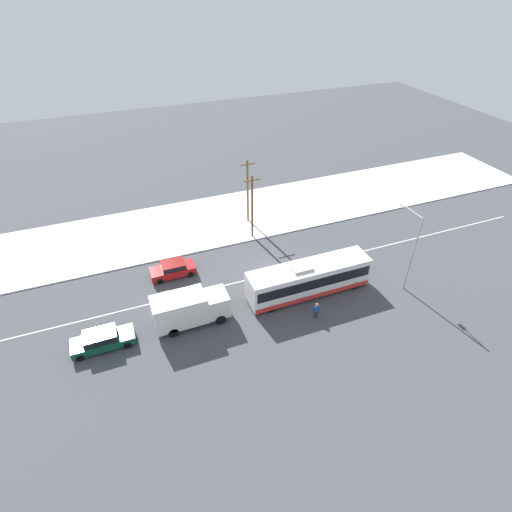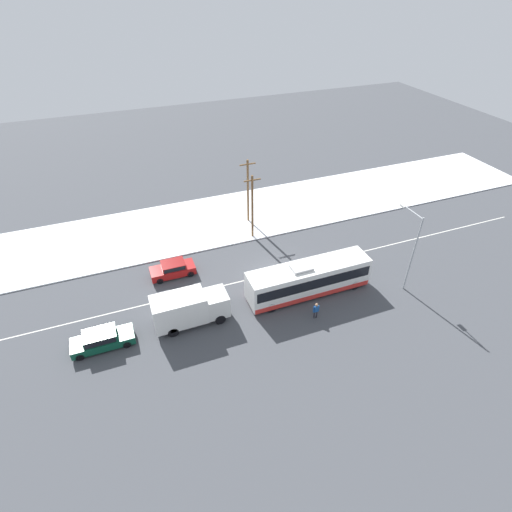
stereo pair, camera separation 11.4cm
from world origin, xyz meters
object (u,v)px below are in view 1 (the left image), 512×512
Objects in this scene: sedan_car at (173,269)px; parked_car_near_truck at (102,339)px; utility_pole_roadside at (252,206)px; box_truck at (189,308)px; utility_pole_snowlot at (248,191)px; city_bus at (309,279)px; pedestrian_at_stop at (316,309)px; streetlamp at (411,242)px.

parked_car_near_truck is (-6.98, -6.85, 0.01)m from sedan_car.
parked_car_near_truck is at bearing -147.73° from utility_pole_roadside.
utility_pole_snowlot is at bearing 53.21° from box_truck.
parked_car_near_truck is at bearing 179.88° from city_bus.
box_truck is at bearing 179.35° from city_bus.
city_bus is at bearing 74.96° from pedestrian_at_stop.
city_bus is 3.35m from pedestrian_at_stop.
utility_pole_roadside is (9.52, 3.57, 3.03)m from sedan_car.
city_bus is at bearing -86.84° from utility_pole_snowlot.
sedan_car is 10.61m from utility_pole_roadside.
utility_pole_roadside is 3.33m from utility_pole_snowlot.
box_truck is 17.14m from utility_pole_snowlot.
pedestrian_at_stop is 10.28m from streetlamp.
sedan_car is 0.88× the size of parked_car_near_truck.
city_bus is 10.80m from utility_pole_roadside.
utility_pole_roadside is (-0.60, 13.65, 2.84)m from pedestrian_at_stop.
sedan_car is at bearing 147.87° from city_bus.
sedan_car is at bearing 44.44° from parked_car_near_truck.
pedestrian_at_stop is (10.07, -3.31, -0.64)m from box_truck.
pedestrian_at_stop is (10.12, -10.07, 0.20)m from sedan_car.
sedan_car is 12.69m from utility_pole_snowlot.
streetlamp reaches higher than sedan_car.
pedestrian_at_stop is (-0.86, -3.18, -0.59)m from city_bus.
utility_pole_snowlot is at bearing 38.50° from parked_car_near_truck.
city_bus reaches higher than parked_car_near_truck.
city_bus reaches higher than box_truck.
pedestrian_at_stop is 0.22× the size of utility_pole_snowlot.
parked_car_near_truck is 19.75m from utility_pole_roadside.
streetlamp is at bearing -59.43° from utility_pole_snowlot.
streetlamp is (19.59, -9.05, 4.04)m from sedan_car.
city_bus is 17.97m from parked_car_near_truck.
city_bus is at bearing 165.96° from streetlamp.
parked_car_near_truck is 0.65× the size of utility_pole_roadside.
utility_pole_roadside is (-1.45, 10.46, 2.25)m from city_bus.
utility_pole_roadside is at bearing 128.60° from streetlamp.
city_bus is 1.82× the size of box_truck.
city_bus is at bearing -82.09° from utility_pole_roadside.
utility_pole_roadside is at bearing 47.50° from box_truck.
box_truck is 19.94m from streetlamp.
pedestrian_at_stop reaches higher than sedan_car.
streetlamp reaches higher than city_bus.
box_truck is 0.81× the size of streetlamp.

